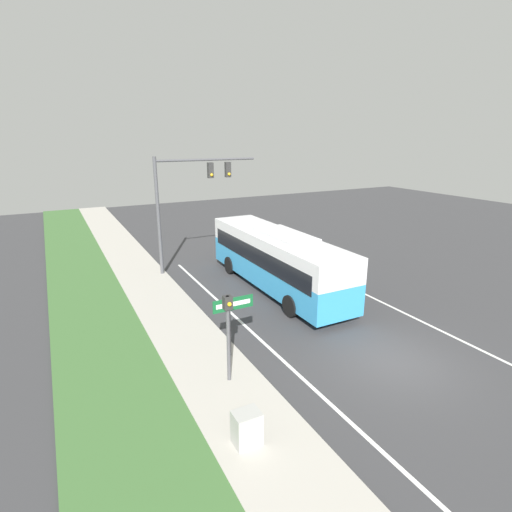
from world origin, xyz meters
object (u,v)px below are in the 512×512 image
object	(u,v)px
pedestrian_signal	(228,325)
bus	(276,257)
signal_gantry	(188,191)
street_sign	(232,313)
utility_cabinet	(247,428)

from	to	relation	value
pedestrian_signal	bus	bearing A→B (deg)	49.66
signal_gantry	street_sign	size ratio (longest dim) A/B	2.82
bus	signal_gantry	world-z (taller)	signal_gantry
signal_gantry	pedestrian_signal	bearing A→B (deg)	-102.77
signal_gantry	pedestrian_signal	distance (m)	12.42
utility_cabinet	signal_gantry	bearing A→B (deg)	76.84
signal_gantry	utility_cabinet	distance (m)	15.66
pedestrian_signal	utility_cabinet	world-z (taller)	pedestrian_signal
signal_gantry	utility_cabinet	size ratio (longest dim) A/B	7.36
street_sign	utility_cabinet	bearing A→B (deg)	-109.53
bus	pedestrian_signal	size ratio (longest dim) A/B	3.51
bus	utility_cabinet	bearing A→B (deg)	-124.08
bus	street_sign	distance (m)	7.36
bus	utility_cabinet	xyz separation A→B (m)	(-6.54, -9.66, -1.19)
pedestrian_signal	street_sign	size ratio (longest dim) A/B	1.28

